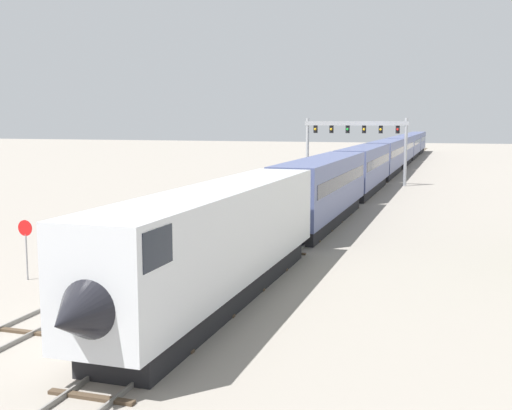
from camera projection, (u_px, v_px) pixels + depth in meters
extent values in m
plane|color=gray|center=(132.00, 325.00, 23.60)|extent=(400.00, 400.00, 0.00)
cube|color=slate|center=(374.00, 180.00, 79.90)|extent=(0.07, 200.00, 0.16)
cube|color=slate|center=(385.00, 180.00, 79.47)|extent=(0.07, 200.00, 0.16)
cube|color=#473828|center=(91.00, 397.00, 17.32)|extent=(2.60, 0.24, 0.10)
cube|color=#473828|center=(157.00, 347.00, 21.10)|extent=(2.60, 0.24, 0.10)
cube|color=#473828|center=(203.00, 313.00, 24.88)|extent=(2.60, 0.24, 0.10)
cube|color=#473828|center=(237.00, 288.00, 28.66)|extent=(2.60, 0.24, 0.10)
cube|color=#473828|center=(263.00, 268.00, 32.44)|extent=(2.60, 0.24, 0.10)
cube|color=#473828|center=(283.00, 253.00, 36.22)|extent=(2.60, 0.24, 0.10)
cube|color=#473828|center=(300.00, 240.00, 40.00)|extent=(2.60, 0.24, 0.10)
cube|color=#473828|center=(314.00, 230.00, 43.78)|extent=(2.60, 0.24, 0.10)
cube|color=#473828|center=(325.00, 221.00, 47.56)|extent=(2.60, 0.24, 0.10)
cube|color=#473828|center=(335.00, 214.00, 51.34)|extent=(2.60, 0.24, 0.10)
cube|color=#473828|center=(344.00, 207.00, 55.12)|extent=(2.60, 0.24, 0.10)
cube|color=#473828|center=(351.00, 202.00, 58.90)|extent=(2.60, 0.24, 0.10)
cube|color=#473828|center=(358.00, 197.00, 62.68)|extent=(2.60, 0.24, 0.10)
cube|color=#473828|center=(364.00, 192.00, 66.46)|extent=(2.60, 0.24, 0.10)
cube|color=#473828|center=(369.00, 189.00, 70.24)|extent=(2.60, 0.24, 0.10)
cube|color=#473828|center=(373.00, 185.00, 74.02)|extent=(2.60, 0.24, 0.10)
cube|color=#473828|center=(378.00, 182.00, 77.79)|extent=(2.60, 0.24, 0.10)
cube|color=#473828|center=(381.00, 179.00, 81.57)|extent=(2.60, 0.24, 0.10)
cube|color=#473828|center=(385.00, 177.00, 85.35)|extent=(2.60, 0.24, 0.10)
cube|color=#473828|center=(388.00, 174.00, 89.13)|extent=(2.60, 0.24, 0.10)
cube|color=#473828|center=(391.00, 172.00, 92.91)|extent=(2.60, 0.24, 0.10)
cube|color=#473828|center=(394.00, 170.00, 96.69)|extent=(2.60, 0.24, 0.10)
cube|color=#473828|center=(396.00, 168.00, 100.47)|extent=(2.60, 0.24, 0.10)
cube|color=#473828|center=(398.00, 166.00, 104.25)|extent=(2.60, 0.24, 0.10)
cube|color=#473828|center=(401.00, 165.00, 108.03)|extent=(2.60, 0.24, 0.10)
cube|color=#473828|center=(403.00, 163.00, 111.81)|extent=(2.60, 0.24, 0.10)
cube|color=#473828|center=(404.00, 162.00, 115.59)|extent=(2.60, 0.24, 0.10)
cube|color=#473828|center=(406.00, 161.00, 119.37)|extent=(2.60, 0.24, 0.10)
cube|color=#473828|center=(408.00, 159.00, 123.15)|extent=(2.60, 0.24, 0.10)
cube|color=#473828|center=(409.00, 158.00, 126.93)|extent=(2.60, 0.24, 0.10)
cube|color=#473828|center=(411.00, 157.00, 130.71)|extent=(2.60, 0.24, 0.10)
cube|color=#473828|center=(412.00, 156.00, 134.49)|extent=(2.60, 0.24, 0.10)
cube|color=#473828|center=(413.00, 155.00, 138.27)|extent=(2.60, 0.24, 0.10)
cube|color=#473828|center=(415.00, 154.00, 142.05)|extent=(2.60, 0.24, 0.10)
cube|color=#473828|center=(416.00, 153.00, 145.83)|extent=(2.60, 0.24, 0.10)
cube|color=#473828|center=(417.00, 152.00, 149.61)|extent=(2.60, 0.24, 0.10)
cube|color=#473828|center=(418.00, 152.00, 153.39)|extent=(2.60, 0.24, 0.10)
cube|color=#473828|center=(419.00, 151.00, 157.17)|extent=(2.60, 0.24, 0.10)
cube|color=#473828|center=(420.00, 150.00, 160.95)|extent=(2.60, 0.24, 0.10)
cube|color=#473828|center=(421.00, 149.00, 164.73)|extent=(2.60, 0.24, 0.10)
cube|color=#473828|center=(422.00, 149.00, 168.51)|extent=(2.60, 0.24, 0.10)
cube|color=#473828|center=(423.00, 148.00, 172.29)|extent=(2.60, 0.24, 0.10)
cube|color=slate|center=(291.00, 197.00, 62.65)|extent=(0.07, 160.00, 0.16)
cube|color=slate|center=(306.00, 197.00, 62.21)|extent=(0.07, 160.00, 0.16)
cube|color=#473828|center=(18.00, 331.00, 22.75)|extent=(2.60, 0.24, 0.10)
cube|color=#473828|center=(81.00, 301.00, 26.53)|extent=(2.60, 0.24, 0.10)
cube|color=#473828|center=(128.00, 278.00, 30.31)|extent=(2.60, 0.24, 0.10)
cube|color=#473828|center=(165.00, 261.00, 34.09)|extent=(2.60, 0.24, 0.10)
cube|color=#473828|center=(194.00, 247.00, 37.87)|extent=(2.60, 0.24, 0.10)
cube|color=#473828|center=(218.00, 235.00, 41.65)|extent=(2.60, 0.24, 0.10)
cube|color=#473828|center=(238.00, 226.00, 45.43)|extent=(2.60, 0.24, 0.10)
cube|color=#473828|center=(255.00, 218.00, 49.21)|extent=(2.60, 0.24, 0.10)
cube|color=#473828|center=(270.00, 211.00, 52.99)|extent=(2.60, 0.24, 0.10)
cube|color=#473828|center=(282.00, 205.00, 56.77)|extent=(2.60, 0.24, 0.10)
cube|color=#473828|center=(294.00, 200.00, 60.54)|extent=(2.60, 0.24, 0.10)
cube|color=#473828|center=(303.00, 195.00, 64.32)|extent=(2.60, 0.24, 0.10)
cube|color=#473828|center=(312.00, 191.00, 68.10)|extent=(2.60, 0.24, 0.10)
cube|color=#473828|center=(320.00, 187.00, 71.88)|extent=(2.60, 0.24, 0.10)
cube|color=#473828|center=(327.00, 184.00, 75.66)|extent=(2.60, 0.24, 0.10)
cube|color=#473828|center=(333.00, 181.00, 79.44)|extent=(2.60, 0.24, 0.10)
cube|color=#473828|center=(339.00, 178.00, 83.22)|extent=(2.60, 0.24, 0.10)
cube|color=#473828|center=(344.00, 175.00, 87.00)|extent=(2.60, 0.24, 0.10)
cube|color=#473828|center=(349.00, 173.00, 90.78)|extent=(2.60, 0.24, 0.10)
cube|color=#473828|center=(353.00, 171.00, 94.56)|extent=(2.60, 0.24, 0.10)
cube|color=#473828|center=(357.00, 169.00, 98.34)|extent=(2.60, 0.24, 0.10)
cube|color=#473828|center=(361.00, 167.00, 102.12)|extent=(2.60, 0.24, 0.10)
cube|color=#473828|center=(365.00, 166.00, 105.90)|extent=(2.60, 0.24, 0.10)
cube|color=#473828|center=(368.00, 164.00, 109.68)|extent=(2.60, 0.24, 0.10)
cube|color=#473828|center=(371.00, 163.00, 113.46)|extent=(2.60, 0.24, 0.10)
cube|color=#473828|center=(374.00, 161.00, 117.24)|extent=(2.60, 0.24, 0.10)
cube|color=#473828|center=(377.00, 160.00, 121.02)|extent=(2.60, 0.24, 0.10)
cube|color=#473828|center=(379.00, 159.00, 124.80)|extent=(2.60, 0.24, 0.10)
cube|color=#473828|center=(381.00, 158.00, 128.58)|extent=(2.60, 0.24, 0.10)
cube|color=#473828|center=(384.00, 157.00, 132.36)|extent=(2.60, 0.24, 0.10)
cube|color=#473828|center=(386.00, 156.00, 136.14)|extent=(2.60, 0.24, 0.10)
cube|color=silver|center=(221.00, 232.00, 26.47)|extent=(3.00, 20.16, 3.80)
cone|color=black|center=(84.00, 312.00, 16.81)|extent=(2.88, 2.60, 2.88)
cube|color=black|center=(110.00, 245.00, 17.93)|extent=(3.04, 1.80, 1.10)
cube|color=black|center=(222.00, 289.00, 26.78)|extent=(2.52, 18.14, 1.00)
cube|color=#4C5684|center=(324.00, 184.00, 46.46)|extent=(3.00, 20.16, 3.80)
cube|color=black|center=(324.00, 179.00, 46.41)|extent=(3.04, 18.54, 0.90)
cube|color=black|center=(323.00, 217.00, 46.78)|extent=(2.52, 18.14, 1.00)
cube|color=#4C5684|center=(365.00, 165.00, 66.45)|extent=(3.00, 20.16, 3.80)
cube|color=black|center=(365.00, 161.00, 66.40)|extent=(3.04, 18.54, 0.90)
cube|color=black|center=(364.00, 188.00, 66.77)|extent=(2.52, 18.14, 1.00)
cube|color=#4C5684|center=(387.00, 155.00, 86.44)|extent=(3.00, 20.16, 3.80)
cube|color=black|center=(387.00, 152.00, 86.39)|extent=(3.04, 18.54, 0.90)
cube|color=black|center=(386.00, 172.00, 86.76)|extent=(2.52, 18.14, 1.00)
cube|color=#4C5684|center=(400.00, 148.00, 106.43)|extent=(3.00, 20.16, 3.80)
cube|color=black|center=(400.00, 146.00, 106.38)|extent=(3.04, 18.54, 0.90)
cube|color=black|center=(400.00, 163.00, 106.75)|extent=(2.52, 18.14, 1.00)
cube|color=#4C5684|center=(410.00, 144.00, 126.42)|extent=(3.00, 20.16, 3.80)
cube|color=black|center=(410.00, 142.00, 126.37)|extent=(3.04, 18.54, 0.90)
cube|color=black|center=(409.00, 156.00, 126.74)|extent=(2.52, 18.14, 1.00)
cube|color=#4C5684|center=(417.00, 141.00, 146.41)|extent=(3.00, 20.16, 3.80)
cube|color=black|center=(417.00, 139.00, 146.36)|extent=(3.04, 18.54, 0.90)
cube|color=black|center=(416.00, 151.00, 146.73)|extent=(2.52, 18.14, 1.00)
cylinder|color=#999BA0|center=(307.00, 151.00, 76.32)|extent=(0.36, 0.36, 7.77)
cylinder|color=#999BA0|center=(406.00, 152.00, 72.87)|extent=(0.36, 0.36, 7.77)
cube|color=#999BA0|center=(356.00, 123.00, 74.16)|extent=(12.10, 0.36, 0.50)
cube|color=black|center=(316.00, 129.00, 75.74)|extent=(0.44, 0.32, 0.90)
sphere|color=yellow|center=(315.00, 129.00, 75.56)|extent=(0.28, 0.28, 0.28)
cube|color=black|center=(331.00, 129.00, 75.17)|extent=(0.44, 0.32, 0.90)
sphere|color=yellow|center=(331.00, 129.00, 74.99)|extent=(0.28, 0.28, 0.28)
cube|color=black|center=(348.00, 129.00, 74.59)|extent=(0.44, 0.32, 0.90)
sphere|color=green|center=(347.00, 129.00, 74.41)|extent=(0.28, 0.28, 0.28)
cube|color=black|center=(364.00, 129.00, 74.02)|extent=(0.44, 0.32, 0.90)
sphere|color=yellow|center=(364.00, 129.00, 73.84)|extent=(0.28, 0.28, 0.28)
cube|color=black|center=(381.00, 129.00, 73.44)|extent=(0.44, 0.32, 0.90)
sphere|color=yellow|center=(381.00, 129.00, 73.26)|extent=(0.28, 0.28, 0.28)
cube|color=black|center=(398.00, 130.00, 72.87)|extent=(0.44, 0.32, 0.90)
sphere|color=red|center=(398.00, 130.00, 72.69)|extent=(0.28, 0.28, 0.28)
cylinder|color=gray|center=(27.00, 257.00, 30.11)|extent=(0.08, 0.08, 2.20)
cylinder|color=red|center=(25.00, 228.00, 29.91)|extent=(0.76, 0.03, 0.76)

